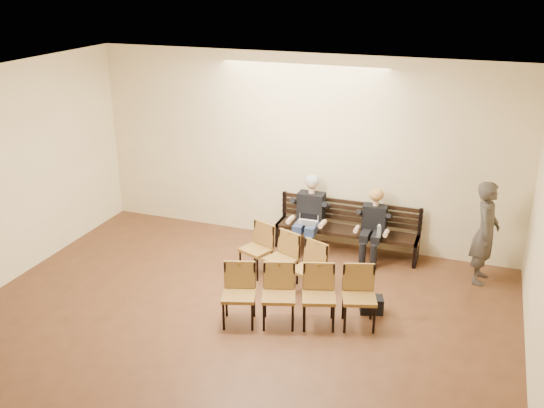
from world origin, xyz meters
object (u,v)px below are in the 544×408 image
at_px(seated_man, 310,214).
at_px(water_bottle, 379,238).
at_px(laptop, 307,224).
at_px(bag, 371,305).
at_px(chair_row_front, 299,297).
at_px(chair_row_back, 281,260).
at_px(bench, 346,241).
at_px(passerby, 486,225).
at_px(seated_woman, 373,228).

distance_m(seated_man, water_bottle, 1.36).
bearing_deg(water_bottle, laptop, 174.98).
bearing_deg(bag, laptop, 133.49).
height_order(chair_row_front, chair_row_back, chair_row_front).
bearing_deg(bag, bench, 114.07).
relative_size(bench, laptop, 7.25).
distance_m(bag, passerby, 2.37).
bearing_deg(seated_man, chair_row_back, -92.23).
bearing_deg(bench, seated_man, -169.82).
distance_m(seated_man, laptop, 0.23).
relative_size(water_bottle, bag, 0.70).
bearing_deg(laptop, seated_man, 92.54).
height_order(bench, laptop, laptop).
bearing_deg(passerby, water_bottle, 98.94).
height_order(bag, chair_row_back, chair_row_back).
relative_size(seated_man, chair_row_front, 0.65).
relative_size(seated_woman, laptop, 3.34).
relative_size(water_bottle, passerby, 0.12).
height_order(seated_woman, bag, seated_woman).
height_order(seated_woman, laptop, seated_woman).
xyz_separation_m(seated_woman, laptop, (-1.16, -0.18, -0.02)).
relative_size(bench, chair_row_front, 1.18).
xyz_separation_m(seated_woman, water_bottle, (0.16, -0.30, -0.03)).
bearing_deg(passerby, seated_man, 91.28).
height_order(seated_woman, chair_row_front, seated_woman).
bearing_deg(bag, water_bottle, 97.59).
xyz_separation_m(seated_man, seated_woman, (1.16, 0.00, -0.12)).
bearing_deg(bench, bag, -65.93).
relative_size(bench, seated_woman, 2.17).
relative_size(bag, chair_row_back, 0.22).
height_order(water_bottle, chair_row_front, chair_row_front).
bearing_deg(bench, chair_row_front, -91.83).
xyz_separation_m(seated_man, chair_row_back, (-0.06, -1.42, -0.28)).
distance_m(water_bottle, chair_row_front, 2.31).
distance_m(seated_man, passerby, 3.03).
bearing_deg(chair_row_back, water_bottle, 61.17).
distance_m(passerby, chair_row_back, 3.36).
height_order(seated_man, water_bottle, seated_man).
bearing_deg(water_bottle, passerby, 4.51).
distance_m(bench, chair_row_front, 2.61).
bearing_deg(seated_man, chair_row_front, -76.72).
bearing_deg(seated_man, bag, -49.58).
height_order(laptop, chair_row_back, chair_row_back).
relative_size(seated_woman, chair_row_front, 0.54).
xyz_separation_m(seated_man, water_bottle, (1.32, -0.30, -0.14)).
xyz_separation_m(laptop, chair_row_back, (-0.06, -1.23, -0.14)).
distance_m(seated_woman, laptop, 1.18).
distance_m(bench, chair_row_back, 1.71).
bearing_deg(seated_woman, bench, 166.41).
relative_size(bench, chair_row_back, 1.65).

